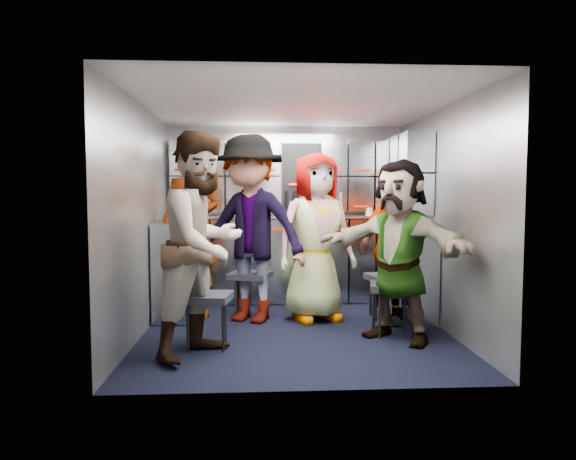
{
  "coord_description": "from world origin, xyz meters",
  "views": [
    {
      "loc": [
        -0.34,
        -4.75,
        1.28
      ],
      "look_at": [
        -0.04,
        0.35,
        0.92
      ],
      "focal_mm": 32.0,
      "sensor_mm": 36.0,
      "label": 1
    }
  ],
  "objects": [
    {
      "name": "right_cabinet",
      "position": [
        1.25,
        0.6,
        0.5
      ],
      "size": [
        0.28,
        1.2,
        1.0
      ],
      "primitive_type": "cube",
      "color": "#9AA0AA",
      "rests_on": "ground"
    },
    {
      "name": "attendant_arc_c",
      "position": [
        0.24,
        0.41,
        0.85
      ],
      "size": [
        0.95,
        0.76,
        1.7
      ],
      "primitive_type": "imported",
      "rotation": [
        0.0,
        0.0,
        0.3
      ],
      "color": "black",
      "rests_on": "ground"
    },
    {
      "name": "wall_back",
      "position": [
        0.0,
        1.5,
        1.05
      ],
      "size": [
        2.8,
        0.04,
        2.1
      ],
      "primitive_type": "cube",
      "color": "gray",
      "rests_on": "ground"
    },
    {
      "name": "attendant_arc_e",
      "position": [
        0.88,
        -0.37,
        0.8
      ],
      "size": [
        1.37,
        1.38,
        1.59
      ],
      "primitive_type": "imported",
      "rotation": [
        0.0,
        0.0,
        -0.79
      ],
      "color": "black",
      "rests_on": "ground"
    },
    {
      "name": "jump_seat_mid_right",
      "position": [
        0.99,
        0.42,
        0.4
      ],
      "size": [
        0.45,
        0.43,
        0.46
      ],
      "rotation": [
        0.0,
        0.0,
        0.19
      ],
      "color": "black",
      "rests_on": "ground"
    },
    {
      "name": "attendant_arc_b",
      "position": [
        -0.43,
        0.39,
        0.94
      ],
      "size": [
        1.39,
        1.15,
        1.87
      ],
      "primitive_type": "imported",
      "rotation": [
        0.0,
        0.0,
        -0.45
      ],
      "color": "black",
      "rests_on": "ground"
    },
    {
      "name": "cart_bank_back",
      "position": [
        0.0,
        1.29,
        0.49
      ],
      "size": [
        2.68,
        0.38,
        0.99
      ],
      "primitive_type": "cube",
      "color": "#9AA0AA",
      "rests_on": "ground"
    },
    {
      "name": "cup_right",
      "position": [
        0.97,
        1.23,
        1.08
      ],
      "size": [
        0.08,
        0.08,
        0.09
      ],
      "primitive_type": "cylinder",
      "color": "tan",
      "rests_on": "counter"
    },
    {
      "name": "attendant_standing",
      "position": [
        -1.05,
        0.6,
        0.91
      ],
      "size": [
        0.78,
        0.65,
        1.82
      ],
      "primitive_type": "imported",
      "rotation": [
        0.0,
        0.0,
        -0.37
      ],
      "color": "black",
      "rests_on": "ground"
    },
    {
      "name": "jump_seat_near_right",
      "position": [
        0.88,
        -0.19,
        0.42
      ],
      "size": [
        0.46,
        0.45,
        0.47
      ],
      "rotation": [
        0.0,
        0.0,
        -0.2
      ],
      "color": "black",
      "rests_on": "ground"
    },
    {
      "name": "locker_bank_right",
      "position": [
        1.25,
        0.7,
        1.49
      ],
      "size": [
        0.28,
        1.0,
        0.82
      ],
      "primitive_type": "cube",
      "color": "#9AA0AA",
      "rests_on": "wall_right"
    },
    {
      "name": "attendant_arc_d",
      "position": [
        0.99,
        0.24,
        0.76
      ],
      "size": [
        0.93,
        0.83,
        1.51
      ],
      "primitive_type": "imported",
      "rotation": [
        0.0,
        0.0,
        0.65
      ],
      "color": "black",
      "rests_on": "ground"
    },
    {
      "name": "jump_seat_center",
      "position": [
        0.24,
        0.59,
        0.36
      ],
      "size": [
        0.39,
        0.38,
        0.4
      ],
      "rotation": [
        0.0,
        0.0,
        0.18
      ],
      "color": "black",
      "rests_on": "ground"
    },
    {
      "name": "floor",
      "position": [
        0.0,
        0.0,
        0.0
      ],
      "size": [
        3.0,
        3.0,
        0.0
      ],
      "primitive_type": "plane",
      "color": "black",
      "rests_on": "ground"
    },
    {
      "name": "bottle_right",
      "position": [
        0.63,
        1.24,
        1.17
      ],
      "size": [
        0.07,
        0.07,
        0.28
      ],
      "primitive_type": "cylinder",
      "color": "white",
      "rests_on": "counter"
    },
    {
      "name": "jump_seat_near_left",
      "position": [
        -0.77,
        -0.51,
        0.41
      ],
      "size": [
        0.44,
        0.42,
        0.46
      ],
      "rotation": [
        0.0,
        0.0,
        -0.15
      ],
      "color": "black",
      "rests_on": "ground"
    },
    {
      "name": "counter",
      "position": [
        0.0,
        1.29,
        1.01
      ],
      "size": [
        2.68,
        0.42,
        0.03
      ],
      "primitive_type": "cube",
      "color": "#B0B2B7",
      "rests_on": "cart_bank_back"
    },
    {
      "name": "jump_seat_mid_left",
      "position": [
        -0.43,
        0.57,
        0.41
      ],
      "size": [
        0.49,
        0.48,
        0.47
      ],
      "rotation": [
        0.0,
        0.0,
        -0.31
      ],
      "color": "black",
      "rests_on": "ground"
    },
    {
      "name": "cart_bank_left",
      "position": [
        -1.19,
        0.56,
        0.49
      ],
      "size": [
        0.38,
        0.76,
        0.99
      ],
      "primitive_type": "cube",
      "color": "#9AA0AA",
      "rests_on": "ground"
    },
    {
      "name": "bottle_left",
      "position": [
        -0.59,
        1.24,
        1.15
      ],
      "size": [
        0.07,
        0.07,
        0.24
      ],
      "primitive_type": "cylinder",
      "color": "white",
      "rests_on": "counter"
    },
    {
      "name": "cup_left",
      "position": [
        -0.58,
        1.23,
        1.08
      ],
      "size": [
        0.07,
        0.07,
        0.1
      ],
      "primitive_type": "cylinder",
      "color": "tan",
      "rests_on": "counter"
    },
    {
      "name": "bottle_mid",
      "position": [
        -0.26,
        1.24,
        1.14
      ],
      "size": [
        0.07,
        0.07,
        0.22
      ],
      "primitive_type": "cylinder",
      "color": "white",
      "rests_on": "counter"
    },
    {
      "name": "wall_right",
      "position": [
        1.4,
        0.0,
        1.05
      ],
      "size": [
        0.04,
        3.0,
        2.1
      ],
      "primitive_type": "cube",
      "color": "gray",
      "rests_on": "ground"
    },
    {
      "name": "wall_left",
      "position": [
        -1.4,
        0.0,
        1.05
      ],
      "size": [
        0.04,
        3.0,
        2.1
      ],
      "primitive_type": "cube",
      "color": "gray",
      "rests_on": "ground"
    },
    {
      "name": "locker_bank_back",
      "position": [
        0.0,
        1.35,
        1.49
      ],
      "size": [
        2.68,
        0.28,
        0.82
      ],
      "primitive_type": "cube",
      "color": "#9AA0AA",
      "rests_on": "wall_back"
    },
    {
      "name": "attendant_arc_a",
      "position": [
        -0.77,
        -0.69,
        0.88
      ],
      "size": [
        1.04,
        1.09,
        1.77
      ],
      "primitive_type": "imported",
      "rotation": [
        0.0,
        0.0,
        0.96
      ],
      "color": "black",
      "rests_on": "ground"
    },
    {
      "name": "coffee_niche",
      "position": [
        0.18,
        1.41,
        1.47
      ],
      "size": [
        0.46,
        0.16,
        0.84
      ],
      "primitive_type": null,
      "color": "black",
      "rests_on": "wall_back"
    },
    {
      "name": "red_latch_strip",
      "position": [
        0.0,
        1.09,
        0.88
      ],
      "size": [
        2.6,
        0.02,
        0.03
      ],
      "primitive_type": "cube",
      "color": "#B31C08",
      "rests_on": "cart_bank_back"
    },
    {
      "name": "ceiling",
      "position": [
        0.0,
        0.0,
        2.1
      ],
      "size": [
        2.8,
        3.0,
        0.02
      ],
      "primitive_type": "cube",
      "color": "silver",
      "rests_on": "wall_back"
    }
  ]
}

